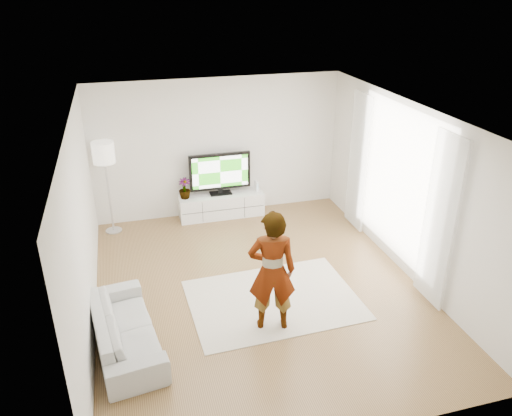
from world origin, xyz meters
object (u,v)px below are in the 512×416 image
object	(u,v)px
rug	(274,300)
player	(272,271)
sofa	(125,328)
floor_lamp	(104,157)
media_console	(221,205)
television	(220,172)

from	to	relation	value
rug	player	bearing A→B (deg)	-110.38
player	sofa	bearing A→B (deg)	9.17
player	floor_lamp	xyz separation A→B (m)	(-2.12, 3.61, 0.62)
media_console	sofa	xyz separation A→B (m)	(-2.06, -3.61, 0.04)
player	sofa	size ratio (longest dim) A/B	0.93
player	media_console	bearing A→B (deg)	-78.40
rug	floor_lamp	size ratio (longest dim) A/B	1.41
sofa	floor_lamp	size ratio (longest dim) A/B	1.07
rug	player	distance (m)	1.10
television	player	size ratio (longest dim) A/B	0.69
floor_lamp	rug	bearing A→B (deg)	-52.38
media_console	player	distance (m)	3.78
rug	television	bearing A→B (deg)	92.83
sofa	floor_lamp	world-z (taller)	floor_lamp
media_console	floor_lamp	size ratio (longest dim) A/B	0.96
sofa	floor_lamp	distance (m)	3.71
rug	sofa	xyz separation A→B (m)	(-2.22, -0.47, 0.28)
sofa	media_console	bearing A→B (deg)	-37.43
television	sofa	world-z (taller)	television
media_console	television	world-z (taller)	television
media_console	player	xyz separation A→B (m)	(-0.06, -3.72, 0.67)
player	sofa	world-z (taller)	player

